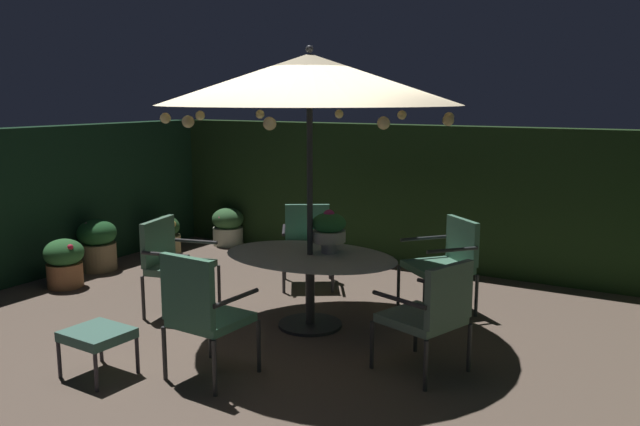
# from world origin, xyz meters

# --- Properties ---
(ground_plane) EXTENTS (7.95, 6.60, 0.02)m
(ground_plane) POSITION_xyz_m (0.00, 0.00, -0.01)
(ground_plane) COLOR brown
(hedge_backdrop_rear) EXTENTS (7.95, 0.30, 1.86)m
(hedge_backdrop_rear) POSITION_xyz_m (0.00, 3.15, 0.93)
(hedge_backdrop_rear) COLOR #1D3417
(hedge_backdrop_rear) RESTS_ON ground_plane
(hedge_backdrop_left) EXTENTS (0.30, 6.60, 1.86)m
(hedge_backdrop_left) POSITION_xyz_m (-3.83, 0.00, 0.93)
(hedge_backdrop_left) COLOR #14301D
(hedge_backdrop_left) RESTS_ON ground_plane
(patio_dining_table) EXTENTS (1.77, 1.24, 0.72)m
(patio_dining_table) POSITION_xyz_m (0.07, 0.36, 0.59)
(patio_dining_table) COLOR #302F32
(patio_dining_table) RESTS_ON ground_plane
(patio_umbrella) EXTENTS (2.84, 2.84, 2.69)m
(patio_umbrella) POSITION_xyz_m (0.07, 0.36, 2.38)
(patio_umbrella) COLOR #2B2E34
(patio_umbrella) RESTS_ON ground_plane
(centerpiece_planter) EXTENTS (0.33, 0.33, 0.43)m
(centerpiece_planter) POSITION_xyz_m (0.19, 0.52, 0.97)
(centerpiece_planter) COLOR beige
(centerpiece_planter) RESTS_ON patio_dining_table
(patio_chair_north) EXTENTS (0.60, 0.60, 1.04)m
(patio_chair_north) POSITION_xyz_m (-0.02, -1.14, 0.59)
(patio_chair_north) COLOR #2C2D2E
(patio_chair_north) RESTS_ON ground_plane
(patio_chair_northeast) EXTENTS (0.76, 0.74, 0.95)m
(patio_chair_northeast) POSITION_xyz_m (1.49, -0.12, 0.54)
(patio_chair_northeast) COLOR #2B2A2D
(patio_chair_northeast) RESTS_ON ground_plane
(patio_chair_east) EXTENTS (0.87, 0.87, 0.97)m
(patio_chair_east) POSITION_xyz_m (1.05, 1.50, 0.57)
(patio_chair_east) COLOR #2C3133
(patio_chair_east) RESTS_ON ground_plane
(patio_chair_southeast) EXTENTS (0.82, 0.82, 0.94)m
(patio_chair_southeast) POSITION_xyz_m (-0.72, 1.63, 0.55)
(patio_chair_southeast) COLOR #312F34
(patio_chair_southeast) RESTS_ON ground_plane
(patio_chair_south) EXTENTS (0.70, 0.76, 0.98)m
(patio_chair_south) POSITION_xyz_m (-1.39, 0.03, 0.58)
(patio_chair_south) COLOR #2C2B2C
(patio_chair_south) RESTS_ON ground_plane
(ottoman_footrest) EXTENTS (0.51, 0.46, 0.39)m
(ottoman_footrest) POSITION_xyz_m (-0.82, -1.49, 0.33)
(ottoman_footrest) COLOR #2D292F
(ottoman_footrest) RESTS_ON ground_plane
(potted_plant_right_near) EXTENTS (0.50, 0.50, 0.67)m
(potted_plant_right_near) POSITION_xyz_m (-3.40, 0.81, 0.35)
(potted_plant_right_near) COLOR #897350
(potted_plant_right_near) RESTS_ON ground_plane
(potted_plant_right_far) EXTENTS (0.48, 0.48, 0.56)m
(potted_plant_right_far) POSITION_xyz_m (-2.84, 2.82, 0.29)
(potted_plant_right_far) COLOR beige
(potted_plant_right_far) RESTS_ON ground_plane
(potted_plant_back_center) EXTENTS (0.47, 0.46, 0.56)m
(potted_plant_back_center) POSITION_xyz_m (-3.26, 1.88, 0.28)
(potted_plant_back_center) COLOR tan
(potted_plant_back_center) RESTS_ON ground_plane
(potted_plant_back_left) EXTENTS (0.47, 0.47, 0.58)m
(potted_plant_back_left) POSITION_xyz_m (-3.13, 0.07, 0.31)
(potted_plant_back_left) COLOR #A1663F
(potted_plant_back_left) RESTS_ON ground_plane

